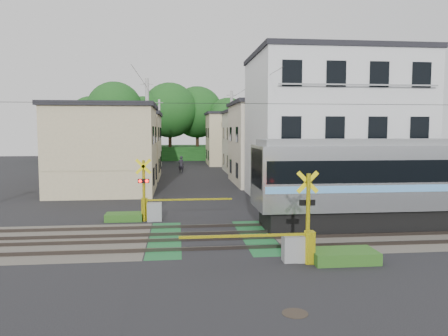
{
  "coord_description": "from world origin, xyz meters",
  "views": [
    {
      "loc": [
        -1.37,
        -17.73,
        4.46
      ],
      "look_at": [
        1.07,
        5.0,
        2.46
      ],
      "focal_mm": 35.0,
      "sensor_mm": 36.0,
      "label": 1
    }
  ],
  "objects": [
    {
      "name": "manhole_cover",
      "position": [
        1.44,
        -7.73,
        0.01
      ],
      "size": [
        0.64,
        0.64,
        0.02
      ],
      "primitive_type": "cylinder",
      "color": "#2D261E",
      "rests_on": "ground"
    },
    {
      "name": "weed_patches",
      "position": [
        1.76,
        -0.09,
        0.18
      ],
      "size": [
        10.25,
        8.8,
        0.4
      ],
      "color": "#2D5E1E",
      "rests_on": "ground"
    },
    {
      "name": "pedestrian",
      "position": [
        -0.98,
        27.49,
        0.88
      ],
      "size": [
        0.76,
        0.64,
        1.77
      ],
      "primitive_type": "imported",
      "rotation": [
        0.0,
        0.0,
        3.54
      ],
      "color": "black",
      "rests_on": "ground"
    },
    {
      "name": "crossing_signal_far",
      "position": [
        -2.59,
        3.65,
        0.71
      ],
      "size": [
        4.74,
        0.65,
        3.09
      ],
      "color": "yellow",
      "rests_on": "ground"
    },
    {
      "name": "utility_poles",
      "position": [
        -1.05,
        23.01,
        4.08
      ],
      "size": [
        7.9,
        42.0,
        8.0
      ],
      "color": "#A5A5A0",
      "rests_on": "ground"
    },
    {
      "name": "track_bed",
      "position": [
        0.0,
        0.0,
        0.04
      ],
      "size": [
        120.0,
        120.0,
        0.14
      ],
      "color": "#47423A",
      "rests_on": "ground"
    },
    {
      "name": "tree_hill",
      "position": [
        -1.36,
        47.85,
        5.33
      ],
      "size": [
        40.0,
        13.4,
        11.25
      ],
      "color": "#1A4D19",
      "rests_on": "ground"
    },
    {
      "name": "ground",
      "position": [
        0.0,
        0.0,
        0.0
      ],
      "size": [
        120.0,
        120.0,
        0.0
      ],
      "primitive_type": "plane",
      "color": "black"
    },
    {
      "name": "catenary",
      "position": [
        6.0,
        0.03,
        3.7
      ],
      "size": [
        60.0,
        5.04,
        7.0
      ],
      "color": "#2D2D33",
      "rests_on": "ground"
    },
    {
      "name": "apartment_block",
      "position": [
        8.5,
        9.49,
        4.66
      ],
      "size": [
        10.2,
        8.36,
        9.3
      ],
      "color": "silver",
      "rests_on": "ground"
    },
    {
      "name": "crossing_signal_near",
      "position": [
        2.59,
        -3.65,
        0.71
      ],
      "size": [
        4.74,
        0.65,
        3.09
      ],
      "color": "yellow",
      "rests_on": "ground"
    },
    {
      "name": "houses_row",
      "position": [
        0.25,
        25.92,
        3.24
      ],
      "size": [
        22.07,
        31.35,
        6.8
      ],
      "color": "#C2B389",
      "rests_on": "ground"
    }
  ]
}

